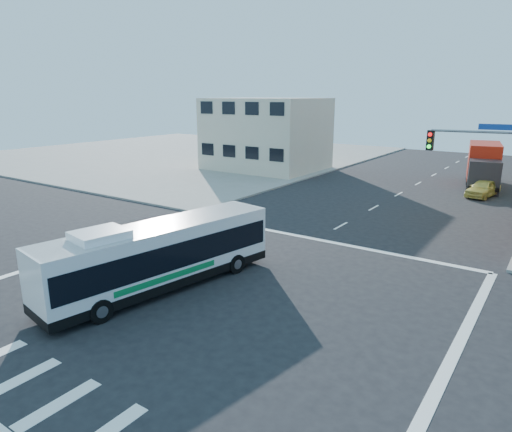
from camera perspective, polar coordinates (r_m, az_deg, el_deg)
The scene contains 7 objects.
ground at distance 19.94m, azimuth -5.22°, elevation -9.81°, with size 120.00×120.00×0.00m, color black.
sidewalk_nw at distance 68.08m, azimuth -9.23°, elevation 7.74°, with size 50.00×50.00×0.15m, color gray.
building_west at distance 52.58m, azimuth 1.28°, elevation 10.18°, with size 12.06×10.06×8.00m.
signal_mast_ne at distance 24.84m, azimuth 28.26°, elevation 5.41°, with size 7.91×1.13×8.07m.
transit_bus at distance 20.43m, azimuth -11.85°, elevation -4.70°, with size 4.19×11.12×3.22m.
box_truck at distance 47.51m, azimuth 26.55°, elevation 5.58°, with size 4.06×9.10×3.96m.
parked_car at distance 42.95m, azimuth 26.52°, elevation 3.12°, with size 1.69×4.21×1.43m, color #E1CE5B.
Camera 1 is at (11.69, -13.86, 8.31)m, focal length 32.00 mm.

